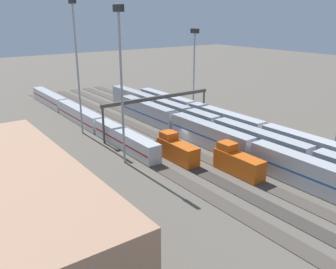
% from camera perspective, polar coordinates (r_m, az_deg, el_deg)
% --- Properties ---
extents(ground_plane, '(400.00, 400.00, 0.00)m').
position_cam_1_polar(ground_plane, '(80.89, 2.16, -1.08)').
color(ground_plane, '#60594F').
extents(track_bed_0, '(140.00, 2.80, 0.12)m').
position_cam_1_polar(track_bed_0, '(88.74, 8.53, 0.56)').
color(track_bed_0, '#4C443D').
rests_on(track_bed_0, ground_plane).
extents(track_bed_1, '(140.00, 2.80, 0.12)m').
position_cam_1_polar(track_bed_1, '(85.46, 6.12, -0.04)').
color(track_bed_1, '#4C443D').
rests_on(track_bed_1, ground_plane).
extents(track_bed_2, '(140.00, 2.80, 0.12)m').
position_cam_1_polar(track_bed_2, '(82.35, 3.53, -0.70)').
color(track_bed_2, '#4C443D').
rests_on(track_bed_2, ground_plane).
extents(track_bed_3, '(140.00, 2.80, 0.12)m').
position_cam_1_polar(track_bed_3, '(79.43, 0.74, -1.40)').
color(track_bed_3, '#4C443D').
rests_on(track_bed_3, ground_plane).
extents(track_bed_4, '(140.00, 2.80, 0.12)m').
position_cam_1_polar(track_bed_4, '(76.73, -2.26, -2.14)').
color(track_bed_4, '#3D3833').
rests_on(track_bed_4, ground_plane).
extents(track_bed_5, '(140.00, 2.80, 0.12)m').
position_cam_1_polar(track_bed_5, '(74.26, -5.47, -2.94)').
color(track_bed_5, '#4C443D').
rests_on(track_bed_5, ground_plane).
extents(train_on_track_3, '(10.00, 3.00, 5.00)m').
position_cam_1_polar(train_on_track_3, '(65.22, 11.03, -4.35)').
color(train_on_track_3, '#D85914').
rests_on(train_on_track_3, ground_plane).
extents(train_on_track_1, '(95.60, 3.00, 5.00)m').
position_cam_1_polar(train_on_track_1, '(82.19, 7.84, 1.00)').
color(train_on_track_1, '#B7BABF').
rests_on(train_on_track_1, ground_plane).
extents(train_on_track_0, '(95.60, 3.06, 5.00)m').
position_cam_1_polar(train_on_track_0, '(79.91, 14.97, -0.00)').
color(train_on_track_0, silver).
rests_on(train_on_track_0, ground_plane).
extents(train_on_track_5, '(71.40, 3.06, 3.80)m').
position_cam_1_polar(train_on_track_5, '(97.44, -13.89, 3.04)').
color(train_on_track_5, silver).
rests_on(train_on_track_5, ground_plane).
extents(train_on_track_4, '(10.00, 3.00, 5.00)m').
position_cam_1_polar(train_on_track_4, '(69.82, 1.43, -2.44)').
color(train_on_track_4, '#D85914').
rests_on(train_on_track_4, ground_plane).
extents(train_on_track_2, '(71.40, 3.06, 5.00)m').
position_cam_1_polar(train_on_track_2, '(76.89, 6.64, -0.19)').
color(train_on_track_2, '#B7BABF').
rests_on(train_on_track_2, ground_plane).
extents(light_mast_1, '(2.80, 0.70, 28.81)m').
position_cam_1_polar(light_mast_1, '(65.18, -7.52, 10.50)').
color(light_mast_1, '#9EA0A5').
rests_on(light_mast_1, ground_plane).
extents(light_mast_2, '(2.80, 0.70, 23.68)m').
position_cam_1_polar(light_mast_2, '(99.13, 4.19, 11.69)').
color(light_mast_2, '#9EA0A5').
rests_on(light_mast_2, ground_plane).
extents(light_mast_3, '(2.80, 0.70, 30.62)m').
position_cam_1_polar(light_mast_3, '(85.10, -14.41, 12.61)').
color(light_mast_3, '#9EA0A5').
rests_on(light_mast_3, ground_plane).
extents(signal_gantry, '(0.70, 30.00, 8.80)m').
position_cam_1_polar(signal_gantry, '(85.88, -1.59, 5.35)').
color(signal_gantry, '#4C4742').
rests_on(signal_gantry, ground_plane).
extents(maintenance_shed, '(41.14, 16.12, 9.87)m').
position_cam_1_polar(maintenance_shed, '(48.32, -23.87, -10.58)').
color(maintenance_shed, tan).
rests_on(maintenance_shed, ground_plane).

